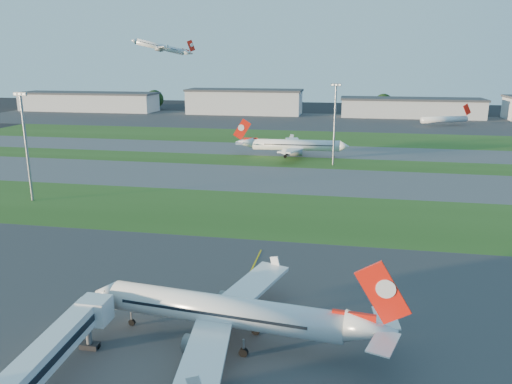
% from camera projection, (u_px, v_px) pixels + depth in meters
% --- Properties ---
extents(ground, '(700.00, 700.00, 0.00)m').
position_uv_depth(ground, '(179.00, 336.00, 61.57)').
color(ground, black).
rests_on(ground, ground).
extents(apron_near, '(300.00, 70.00, 0.01)m').
position_uv_depth(apron_near, '(179.00, 336.00, 61.57)').
color(apron_near, '#333335').
rests_on(apron_near, ground).
extents(grass_strip_a, '(300.00, 34.00, 0.01)m').
position_uv_depth(grass_strip_a, '(256.00, 213.00, 110.97)').
color(grass_strip_a, '#2F4F1A').
rests_on(grass_strip_a, ground).
extents(taxiway_a, '(300.00, 32.00, 0.01)m').
position_uv_depth(taxiway_a, '(277.00, 179.00, 142.32)').
color(taxiway_a, '#515154').
rests_on(taxiway_a, ground).
extents(grass_strip_b, '(300.00, 18.00, 0.01)m').
position_uv_depth(grass_strip_b, '(288.00, 162.00, 166.07)').
color(grass_strip_b, '#2F4F1A').
rests_on(grass_strip_b, ground).
extents(taxiway_b, '(300.00, 26.00, 0.01)m').
position_uv_depth(taxiway_b, '(295.00, 150.00, 186.97)').
color(taxiway_b, '#515154').
rests_on(taxiway_b, ground).
extents(grass_strip_c, '(300.00, 40.00, 0.01)m').
position_uv_depth(grass_strip_c, '(303.00, 137.00, 218.32)').
color(grass_strip_c, '#2F4F1A').
rests_on(grass_strip_c, ground).
extents(apron_far, '(400.00, 80.00, 0.01)m').
position_uv_depth(apron_far, '(313.00, 121.00, 275.32)').
color(apron_far, '#333335').
rests_on(apron_far, ground).
extents(yellow_line, '(0.25, 60.00, 0.02)m').
position_uv_depth(yellow_line, '(219.00, 340.00, 60.69)').
color(yellow_line, gold).
rests_on(yellow_line, ground).
extents(jet_bridge, '(4.20, 26.90, 6.20)m').
position_uv_depth(jet_bridge, '(28.00, 373.00, 47.79)').
color(jet_bridge, silver).
rests_on(jet_bridge, ground).
extents(airliner_parked, '(35.84, 30.27, 11.19)m').
position_uv_depth(airliner_parked, '(226.00, 312.00, 59.51)').
color(airliner_parked, white).
rests_on(airliner_parked, ground).
extents(airliner_taxiing, '(37.34, 31.66, 11.65)m').
position_uv_depth(airliner_taxiing, '(295.00, 145.00, 173.49)').
color(airliner_taxiing, white).
rests_on(airliner_taxiing, ground).
extents(airliner_departing, '(28.29, 24.19, 9.61)m').
position_uv_depth(airliner_departing, '(161.00, 47.00, 262.26)').
color(airliner_departing, white).
extents(mini_jet_near, '(26.56, 14.08, 9.48)m').
position_uv_depth(mini_jet_near, '(445.00, 119.00, 255.63)').
color(mini_jet_near, white).
rests_on(mini_jet_near, ground).
extents(light_mast_west, '(3.20, 0.70, 25.80)m').
position_uv_depth(light_mast_west, '(26.00, 140.00, 116.85)').
color(light_mast_west, gray).
rests_on(light_mast_west, ground).
extents(light_mast_centre, '(3.20, 0.70, 25.80)m').
position_uv_depth(light_mast_centre, '(335.00, 119.00, 157.71)').
color(light_mast_centre, gray).
rests_on(light_mast_centre, ground).
extents(hangar_far_west, '(91.80, 23.00, 12.20)m').
position_uv_depth(hangar_far_west, '(89.00, 101.00, 328.68)').
color(hangar_far_west, '#A5A8AD').
rests_on(hangar_far_west, ground).
extents(hangar_west, '(71.40, 23.00, 15.20)m').
position_uv_depth(hangar_west, '(244.00, 102.00, 309.79)').
color(hangar_west, '#A5A8AD').
rests_on(hangar_west, ground).
extents(hangar_east, '(81.60, 23.00, 11.20)m').
position_uv_depth(hangar_east, '(411.00, 108.00, 292.68)').
color(hangar_east, '#A5A8AD').
rests_on(hangar_east, ground).
extents(tree_far_west, '(11.00, 11.00, 12.00)m').
position_uv_depth(tree_far_west, '(45.00, 99.00, 347.99)').
color(tree_far_west, black).
rests_on(tree_far_west, ground).
extents(tree_west, '(12.10, 12.10, 13.20)m').
position_uv_depth(tree_west, '(155.00, 99.00, 335.62)').
color(tree_west, black).
rests_on(tree_west, ground).
extents(tree_mid_west, '(9.90, 9.90, 10.80)m').
position_uv_depth(tree_mid_west, '(286.00, 104.00, 316.29)').
color(tree_mid_west, black).
rests_on(tree_mid_west, ground).
extents(tree_mid_east, '(11.55, 11.55, 12.60)m').
position_uv_depth(tree_mid_east, '(383.00, 103.00, 308.32)').
color(tree_mid_east, black).
rests_on(tree_mid_east, ground).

